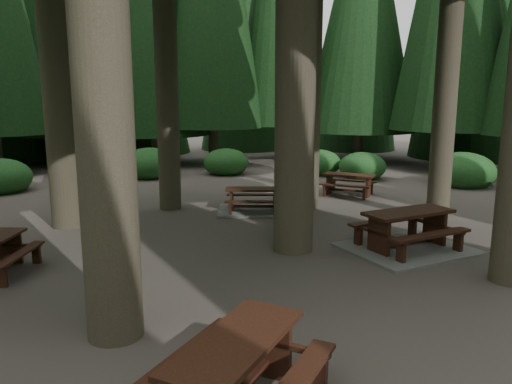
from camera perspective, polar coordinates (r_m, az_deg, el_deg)
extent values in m
plane|color=#4F4640|center=(10.55, 0.40, -7.25)|extent=(80.00, 80.00, 0.00)
cube|color=gray|center=(11.40, 16.84, -6.20)|extent=(2.98, 2.65, 0.05)
cube|color=#34170F|center=(11.20, 17.06, -2.24)|extent=(2.13, 1.23, 0.07)
cube|color=#34170F|center=(11.74, 14.71, -3.19)|extent=(2.01, 0.74, 0.06)
cube|color=#34170F|center=(10.83, 19.41, -4.65)|extent=(2.01, 0.74, 0.06)
cube|color=#34170F|center=(10.77, 13.86, -4.96)|extent=(0.23, 0.61, 0.80)
cube|color=#34170F|center=(10.75, 13.88, -4.62)|extent=(0.47, 1.59, 0.07)
cube|color=#34170F|center=(11.86, 19.73, -3.85)|extent=(0.23, 0.61, 0.80)
cube|color=#34170F|center=(11.84, 19.75, -3.53)|extent=(0.47, 1.59, 0.07)
cube|color=#34170F|center=(11.35, 16.88, -5.36)|extent=(1.64, 0.48, 0.09)
cube|color=#34170F|center=(10.32, -25.41, -6.42)|extent=(0.64, 1.60, 0.04)
cube|color=#34170F|center=(11.13, -26.33, -5.72)|extent=(0.49, 0.20, 0.64)
cube|color=#34170F|center=(11.11, -26.35, -5.46)|extent=(1.26, 0.41, 0.05)
cube|color=gray|center=(14.47, -0.33, -2.14)|extent=(2.35, 2.10, 0.05)
cube|color=#34170F|center=(14.35, -0.34, 0.32)|extent=(1.68, 0.97, 0.05)
cube|color=#34170F|center=(14.91, -0.31, -0.30)|extent=(1.58, 0.59, 0.04)
cube|color=#34170F|center=(13.88, -0.36, -1.14)|extent=(1.58, 0.59, 0.04)
cube|color=#34170F|center=(14.43, -2.84, -1.01)|extent=(0.18, 0.48, 0.63)
cube|color=#34170F|center=(14.42, -2.84, -0.80)|extent=(0.37, 1.25, 0.05)
cube|color=#34170F|center=(14.42, 2.18, -1.01)|extent=(0.18, 0.48, 0.63)
cube|color=#34170F|center=(14.41, 2.18, -0.81)|extent=(0.37, 1.25, 0.05)
cube|color=#34170F|center=(14.44, -0.33, -1.63)|extent=(1.29, 0.38, 0.07)
cube|color=#34170F|center=(17.02, 10.56, 1.93)|extent=(1.71, 1.54, 0.06)
cube|color=#34170F|center=(17.60, 10.98, 1.29)|extent=(1.45, 1.22, 0.05)
cube|color=#34170F|center=(16.54, 10.05, 0.72)|extent=(1.45, 1.22, 0.05)
cube|color=#34170F|center=(17.25, 8.38, 0.90)|extent=(0.37, 0.45, 0.67)
cube|color=#34170F|center=(17.24, 8.38, 1.09)|extent=(0.89, 1.10, 0.06)
cube|color=#34170F|center=(16.93, 12.71, 0.56)|extent=(0.37, 0.45, 0.67)
cube|color=#34170F|center=(16.92, 12.71, 0.75)|extent=(0.89, 1.10, 0.06)
cube|color=#34170F|center=(17.11, 10.50, 0.19)|extent=(1.14, 0.92, 0.07)
cube|color=#34170F|center=(5.35, -2.30, -16.73)|extent=(1.80, 1.95, 0.06)
cube|color=#34170F|center=(5.80, -8.11, -18.09)|extent=(1.43, 1.64, 0.05)
cube|color=#34170F|center=(6.15, 1.32, -17.21)|extent=(0.50, 0.44, 0.77)
cube|color=#34170F|center=(6.12, 1.32, -16.68)|extent=(1.24, 1.05, 0.06)
ellipsoid|color=#1C5324|center=(20.27, 22.50, 1.85)|extent=(2.42, 2.42, 1.49)
ellipsoid|color=#1C5324|center=(20.64, 12.05, 2.59)|extent=(1.90, 1.90, 1.17)
ellipsoid|color=#1C5324|center=(21.48, 7.23, 3.06)|extent=(1.84, 1.84, 1.13)
ellipsoid|color=#1C5324|center=(21.50, -3.44, 3.13)|extent=(1.95, 1.95, 1.20)
ellipsoid|color=#1C5324|center=(21.14, -12.09, 2.78)|extent=(2.31, 2.31, 1.42)
ellipsoid|color=#1C5324|center=(20.57, -18.06, 2.27)|extent=(1.93, 1.93, 1.19)
ellipsoid|color=#1C5324|center=(19.59, -27.22, 1.19)|extent=(2.15, 2.15, 1.32)
cone|color=black|center=(32.39, -1.57, 19.35)|extent=(5.34, 5.34, 16.14)
cone|color=black|center=(31.03, -14.38, 20.07)|extent=(6.57, 6.57, 16.86)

